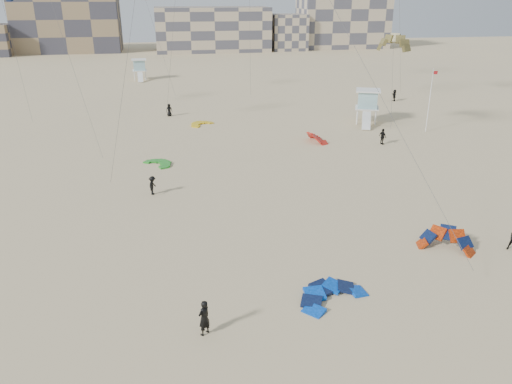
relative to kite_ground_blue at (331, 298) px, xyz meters
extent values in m
plane|color=tan|center=(-3.77, -1.94, 0.00)|extent=(320.00, 320.00, 0.00)
imported|color=black|center=(-7.22, -1.86, 0.96)|extent=(0.84, 0.80, 1.93)
imported|color=black|center=(-9.92, 17.46, 0.81)|extent=(0.92, 1.18, 1.61)
imported|color=black|center=(15.22, 28.02, 0.89)|extent=(0.76, 1.13, 1.79)
imported|color=black|center=(-7.96, 46.25, 0.85)|extent=(0.87, 0.60, 1.71)
imported|color=black|center=(26.94, 50.32, 0.89)|extent=(0.83, 1.72, 1.78)
cylinder|color=#3F3F3F|center=(-11.45, 20.50, 9.86)|extent=(3.90, 4.34, 17.73)
cylinder|color=#3F3F3F|center=(5.49, 10.91, 10.97)|extent=(5.85, 22.33, 19.95)
cylinder|color=#3F3F3F|center=(-17.36, 31.20, 9.01)|extent=(5.35, 11.63, 16.03)
cylinder|color=#3F3F3F|center=(17.30, 31.23, 5.71)|extent=(0.09, 1.70, 9.42)
cylinder|color=#3F3F3F|center=(25.99, 48.62, 10.13)|extent=(5.03, 5.53, 18.27)
cylinder|color=#3F3F3F|center=(-26.20, 45.40, 8.21)|extent=(2.97, 6.83, 14.42)
cylinder|color=#3F3F3F|center=(5.00, 56.05, 14.70)|extent=(0.45, 3.63, 27.41)
cylinder|color=#3F3F3F|center=(-8.62, 57.21, 8.23)|extent=(3.68, 3.99, 14.48)
cube|color=white|center=(17.27, 37.89, 1.96)|extent=(3.81, 3.81, 0.15)
cube|color=#8BB7BE|center=(17.27, 37.89, 3.08)|extent=(3.13, 3.13, 2.09)
cube|color=white|center=(17.27, 37.89, 4.21)|extent=(3.94, 3.94, 0.17)
cube|color=white|center=(17.27, 35.06, 0.94)|extent=(2.07, 3.15, 1.73)
cube|color=white|center=(-12.91, 78.55, 1.77)|extent=(2.80, 2.80, 0.13)
cube|color=#8BB7BE|center=(-12.91, 78.55, 2.79)|extent=(2.30, 2.30, 1.90)
cube|color=white|center=(-12.91, 78.55, 3.81)|extent=(2.90, 2.90, 0.15)
cube|color=white|center=(-12.91, 75.99, 0.85)|extent=(1.09, 2.74, 1.57)
cylinder|color=white|center=(22.74, 32.23, 3.79)|extent=(0.09, 0.09, 7.58)
cube|color=red|center=(23.03, 32.23, 7.10)|extent=(0.57, 0.02, 0.38)
cube|color=#856E50|center=(-33.77, 132.06, 9.00)|extent=(28.00, 14.00, 18.00)
cube|color=tan|center=(6.23, 128.06, 6.00)|extent=(32.00, 16.00, 12.00)
cube|color=tan|center=(46.23, 130.06, 8.00)|extent=(26.00, 14.00, 16.00)
cube|color=tan|center=(28.23, 126.06, 5.00)|extent=(10.00, 10.00, 10.00)
camera|label=1|loc=(-8.38, -22.47, 15.87)|focal=35.00mm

